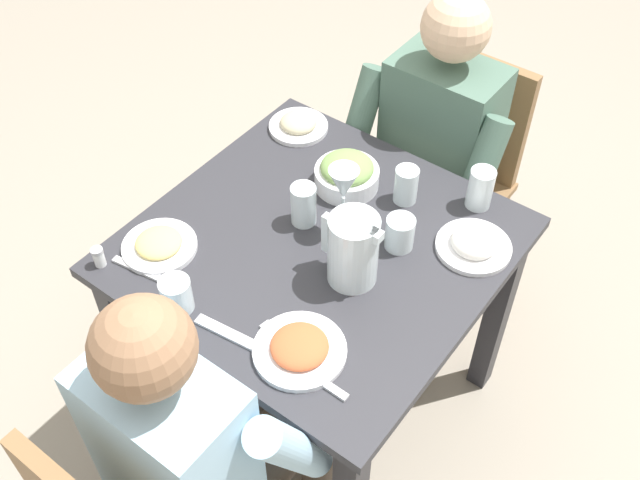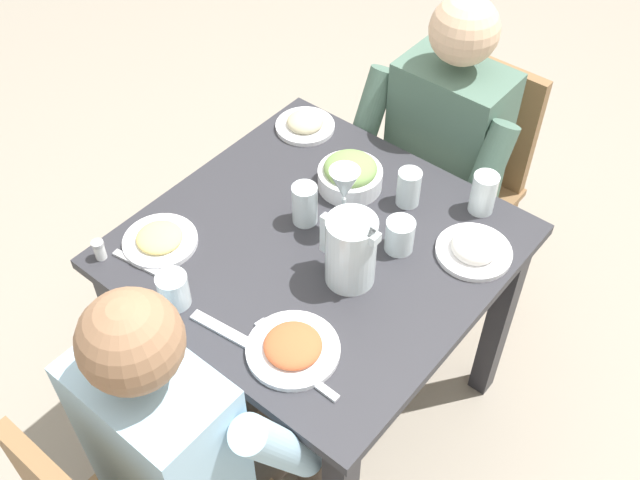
% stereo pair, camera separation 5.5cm
% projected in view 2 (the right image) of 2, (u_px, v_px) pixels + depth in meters
% --- Properties ---
extents(ground_plane, '(8.00, 8.00, 0.00)m').
position_uv_depth(ground_plane, '(318.00, 398.00, 2.40)').
color(ground_plane, gray).
extents(dining_table, '(0.86, 0.86, 0.74)m').
position_uv_depth(dining_table, '(318.00, 276.00, 1.96)').
color(dining_table, '#2D2D33').
rests_on(dining_table, ground_plane).
extents(chair_near, '(0.40, 0.40, 0.85)m').
position_uv_depth(chair_near, '(458.00, 171.00, 2.44)').
color(chair_near, olive).
rests_on(chair_near, ground_plane).
extents(diner_near, '(0.48, 0.53, 1.15)m').
position_uv_depth(diner_near, '(428.00, 170.00, 2.22)').
color(diner_near, '#4C6B5B').
rests_on(diner_near, ground_plane).
extents(diner_far, '(0.48, 0.53, 1.15)m').
position_uv_depth(diner_far, '(198.00, 429.00, 1.64)').
color(diner_far, '#9EC6E0').
rests_on(diner_far, ground_plane).
extents(water_pitcher, '(0.16, 0.12, 0.19)m').
position_uv_depth(water_pitcher, '(351.00, 250.00, 1.72)').
color(water_pitcher, silver).
rests_on(water_pitcher, dining_table).
extents(salad_bowl, '(0.17, 0.17, 0.09)m').
position_uv_depth(salad_bowl, '(350.00, 174.00, 1.98)').
color(salad_bowl, white).
rests_on(salad_bowl, dining_table).
extents(plate_yoghurt, '(0.19, 0.19, 0.06)m').
position_uv_depth(plate_yoghurt, '(474.00, 248.00, 1.82)').
color(plate_yoghurt, white).
rests_on(plate_yoghurt, dining_table).
extents(plate_fries, '(0.19, 0.19, 0.04)m').
position_uv_depth(plate_fries, '(160.00, 240.00, 1.85)').
color(plate_fries, white).
rests_on(plate_fries, dining_table).
extents(plate_beans, '(0.17, 0.17, 0.04)m').
position_uv_depth(plate_beans, '(305.00, 124.00, 2.17)').
color(plate_beans, white).
rests_on(plate_beans, dining_table).
extents(plate_rice_curry, '(0.21, 0.21, 0.04)m').
position_uv_depth(plate_rice_curry, '(293.00, 348.00, 1.63)').
color(plate_rice_curry, white).
rests_on(plate_rice_curry, dining_table).
extents(water_glass_far_right, '(0.06, 0.06, 0.10)m').
position_uv_depth(water_glass_far_right, '(409.00, 188.00, 1.93)').
color(water_glass_far_right, silver).
rests_on(water_glass_far_right, dining_table).
extents(water_glass_near_right, '(0.07, 0.07, 0.11)m').
position_uv_depth(water_glass_near_right, '(305.00, 204.00, 1.88)').
color(water_glass_near_right, silver).
rests_on(water_glass_near_right, dining_table).
extents(water_glass_center, '(0.07, 0.07, 0.09)m').
position_uv_depth(water_glass_center, '(173.00, 290.00, 1.70)').
color(water_glass_center, silver).
rests_on(water_glass_center, dining_table).
extents(water_glass_far_left, '(0.07, 0.07, 0.11)m').
position_uv_depth(water_glass_far_left, '(484.00, 193.00, 1.90)').
color(water_glass_far_left, silver).
rests_on(water_glass_far_left, dining_table).
extents(water_glass_near_left, '(0.07, 0.07, 0.09)m').
position_uv_depth(water_glass_near_left, '(400.00, 235.00, 1.82)').
color(water_glass_near_left, silver).
rests_on(water_glass_near_left, dining_table).
extents(wine_glass, '(0.08, 0.08, 0.20)m').
position_uv_depth(wine_glass, '(344.00, 188.00, 1.79)').
color(wine_glass, silver).
rests_on(wine_glass, dining_table).
extents(salt_shaker, '(0.03, 0.03, 0.05)m').
position_uv_depth(salt_shaker, '(99.00, 250.00, 1.81)').
color(salt_shaker, white).
rests_on(salt_shaker, dining_table).
extents(fork_near, '(0.17, 0.06, 0.01)m').
position_uv_depth(fork_near, '(282.00, 345.00, 1.65)').
color(fork_near, silver).
rests_on(fork_near, dining_table).
extents(knife_near, '(0.19, 0.05, 0.01)m').
position_uv_depth(knife_near, '(144.00, 266.00, 1.81)').
color(knife_near, silver).
rests_on(knife_near, dining_table).
extents(fork_far, '(0.17, 0.05, 0.01)m').
position_uv_depth(fork_far, '(223.00, 330.00, 1.68)').
color(fork_far, silver).
rests_on(fork_far, dining_table).
extents(knife_far, '(0.19, 0.02, 0.01)m').
position_uv_depth(knife_far, '(304.00, 375.00, 1.59)').
color(knife_far, silver).
rests_on(knife_far, dining_table).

